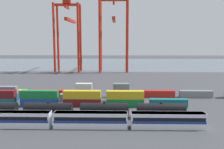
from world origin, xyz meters
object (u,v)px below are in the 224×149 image
Objects in this scene: shipping_container_4 at (82,102)px; shipping_container_6 at (125,103)px; passenger_train at (91,119)px; shipping_container_16 at (84,93)px; shipping_container_18 at (121,94)px; freight_tank_row at (76,110)px; gantry_crane_west at (68,28)px; gantry_crane_central at (114,26)px; shipping_container_14 at (11,93)px; shipping_container_8 at (168,103)px.

shipping_container_4 and shipping_container_6 have the same top height.
passenger_train is 4.65× the size of shipping_container_4.
shipping_container_18 is at bearing 0.00° from shipping_container_16.
freight_tank_row is 18.21m from shipping_container_6.
shipping_container_18 is at bearing -66.04° from gantry_crane_west.
gantry_crane_central is at bearing -0.67° from gantry_crane_west.
shipping_container_18 is (12.77, 25.14, -0.86)m from freight_tank_row.
freight_tank_row reaches higher than passenger_train.
passenger_train reaches higher than shipping_container_14.
shipping_container_6 is 13.43m from shipping_container_18.
gantry_crane_west is (-21.57, 90.80, 27.49)m from shipping_container_4.
shipping_container_6 is at bearing -86.78° from gantry_crane_central.
passenger_train is 20.33m from shipping_container_4.
shipping_container_6 is (13.87, 11.76, -0.86)m from freight_tank_row.
shipping_container_4 is at bearing -133.80° from shipping_container_18.
shipping_container_16 is (-6.02, 33.11, -0.84)m from passenger_train.
shipping_container_16 is at bearing -75.23° from gantry_crane_west.
shipping_container_8 is at bearing -78.12° from gantry_crane_central.
passenger_train is at bearing -103.52° from shipping_container_18.
gantry_crane_west reaches higher than shipping_container_18.
shipping_container_8 is 20.14m from shipping_container_18.
shipping_container_16 is 0.13× the size of gantry_crane_west.
passenger_train is 33.66m from shipping_container_16.
passenger_train is 4.65× the size of shipping_container_8.
freight_tank_row reaches higher than shipping_container_4.
shipping_container_18 is (-1.11, 13.39, 0.00)m from shipping_container_6.
passenger_train reaches higher than shipping_container_6.
shipping_container_18 is at bearing 63.08° from freight_tank_row.
shipping_container_8 is at bearing -24.75° from shipping_container_16.
shipping_container_8 is at bearing -61.43° from gantry_crane_west.
shipping_container_18 is 89.06m from gantry_crane_west.
shipping_container_8 is at bearing 0.00° from shipping_container_6.
freight_tank_row reaches higher than shipping_container_14.
shipping_container_14 is (-29.12, 13.39, 0.00)m from shipping_container_4.
shipping_container_6 and shipping_container_14 have the same top height.
shipping_container_6 and shipping_container_8 have the same top height.
shipping_container_16 is at bearing -97.39° from gantry_crane_central.
shipping_container_8 is 2.00× the size of shipping_container_18.
shipping_container_6 is 2.00× the size of shipping_container_18.
passenger_train is 9.31× the size of shipping_container_18.
freight_tank_row is 1.27× the size of gantry_crane_west.
gantry_crane_west reaches higher than shipping_container_4.
shipping_container_16 is (-1.15, 13.39, 0.00)m from shipping_container_4.
gantry_crane_west is at bearing 101.91° from freight_tank_row.
shipping_container_4 is at bearing 180.00° from shipping_container_8.
freight_tank_row is at bearing 121.11° from passenger_train.
shipping_container_14 is 0.25× the size of gantry_crane_west.
shipping_container_6 is at bearing -85.28° from shipping_container_18.
passenger_train is at bearing -44.25° from shipping_container_14.
gantry_crane_central is (-19.03, 90.45, 28.81)m from shipping_container_8.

